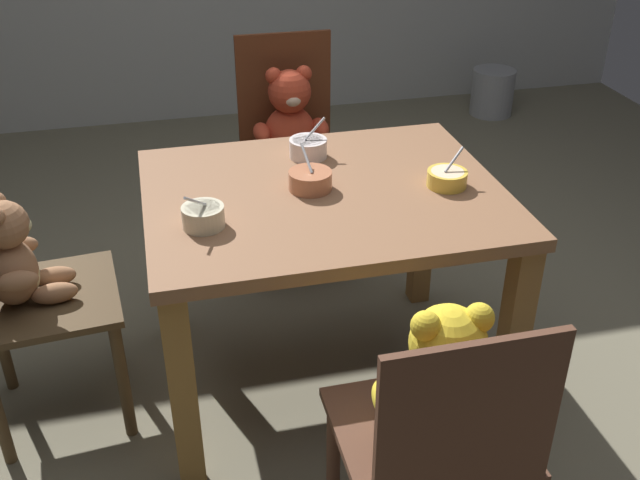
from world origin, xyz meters
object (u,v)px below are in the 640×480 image
teddy_chair_far_center (291,135)px  porridge_bowl_yellow_near_right (447,178)px  teddy_chair_near_left (18,277)px  porridge_bowl_white_far_center (308,148)px  porridge_bowl_cream_near_left (203,216)px  dining_table (324,226)px  porridge_bowl_terracotta_center (310,180)px  teddy_chair_near_front (440,409)px  metal_pail (492,92)px

teddy_chair_far_center → porridge_bowl_yellow_near_right: (0.30, -0.83, 0.17)m
teddy_chair_near_left → porridge_bowl_white_far_center: bearing=7.9°
porridge_bowl_cream_near_left → teddy_chair_near_left: bearing=162.3°
teddy_chair_near_left → dining_table: bearing=-7.4°
porridge_bowl_yellow_near_right → porridge_bowl_terracotta_center: bearing=169.3°
teddy_chair_far_center → teddy_chair_near_front: bearing=1.0°
porridge_bowl_terracotta_center → metal_pail: porridge_bowl_terracotta_center is taller
porridge_bowl_yellow_near_right → metal_pail: 2.60m
teddy_chair_near_left → porridge_bowl_yellow_near_right: bearing=-9.4°
porridge_bowl_terracotta_center → porridge_bowl_white_far_center: (0.04, 0.22, 0.00)m
teddy_chair_near_left → teddy_chair_near_front: size_ratio=1.04×
porridge_bowl_cream_near_left → porridge_bowl_terracotta_center: bearing=24.8°
porridge_bowl_terracotta_center → porridge_bowl_yellow_near_right: size_ratio=1.14×
metal_pail → porridge_bowl_white_far_center: bearing=-129.8°
porridge_bowl_cream_near_left → porridge_bowl_white_far_center: porridge_bowl_white_far_center is taller
porridge_bowl_cream_near_left → porridge_bowl_yellow_near_right: size_ratio=0.97×
porridge_bowl_yellow_near_right → porridge_bowl_white_far_center: porridge_bowl_white_far_center is taller
porridge_bowl_yellow_near_right → porridge_bowl_white_far_center: bearing=139.5°
teddy_chair_near_left → porridge_bowl_white_far_center: size_ratio=6.99×
teddy_chair_far_center → metal_pail: bearing=132.4°
dining_table → metal_pail: dining_table is taller
porridge_bowl_terracotta_center → metal_pail: 2.75m
teddy_chair_near_left → porridge_bowl_white_far_center: teddy_chair_near_left is taller
dining_table → porridge_bowl_cream_near_left: bearing=-159.9°
teddy_chair_far_center → porridge_bowl_cream_near_left: 1.02m
teddy_chair_near_front → porridge_bowl_yellow_near_right: bearing=-22.2°
teddy_chair_near_front → porridge_bowl_white_far_center: 1.04m
teddy_chair_far_center → porridge_bowl_cream_near_left: (-0.42, -0.91, 0.18)m
dining_table → porridge_bowl_yellow_near_right: 0.39m
teddy_chair_near_left → metal_pail: (2.49, 2.12, -0.38)m
porridge_bowl_terracotta_center → porridge_bowl_yellow_near_right: (0.39, -0.07, -0.00)m
dining_table → metal_pail: size_ratio=3.71×
porridge_bowl_cream_near_left → porridge_bowl_yellow_near_right: 0.72m
porridge_bowl_white_far_center → teddy_chair_near_front: bearing=-86.7°
teddy_chair_far_center → porridge_bowl_yellow_near_right: 0.90m
teddy_chair_near_left → porridge_bowl_yellow_near_right: 1.26m
porridge_bowl_yellow_near_right → teddy_chair_near_left: bearing=175.8°
teddy_chair_near_front → teddy_chair_far_center: 1.55m
porridge_bowl_cream_near_left → teddy_chair_far_center: bearing=65.2°
porridge_bowl_cream_near_left → porridge_bowl_white_far_center: (0.37, 0.37, 0.00)m
dining_table → teddy_chair_far_center: size_ratio=1.12×
dining_table → teddy_chair_near_left: 0.89m
teddy_chair_far_center → metal_pail: teddy_chair_far_center is taller
teddy_chair_far_center → dining_table: bearing=-3.6°
teddy_chair_far_center → porridge_bowl_cream_near_left: bearing=-24.1°
teddy_chair_far_center → teddy_chair_near_left: bearing=-51.1°
porridge_bowl_terracotta_center → teddy_chair_near_left: bearing=178.9°
teddy_chair_near_front → teddy_chair_far_center: teddy_chair_far_center is taller
metal_pail → dining_table: bearing=-126.6°
teddy_chair_near_front → porridge_bowl_yellow_near_right: (0.29, 0.72, 0.18)m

